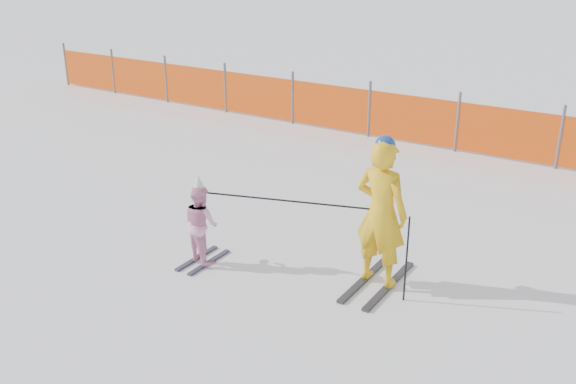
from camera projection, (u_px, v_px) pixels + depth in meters
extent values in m
plane|color=white|center=(268.00, 273.00, 8.52)|extent=(120.00, 120.00, 0.00)
cube|color=black|center=(365.00, 278.00, 8.36)|extent=(0.09, 1.41, 0.04)
cube|color=black|center=(389.00, 285.00, 8.19)|extent=(0.09, 1.41, 0.04)
imported|color=yellow|center=(381.00, 213.00, 7.92)|extent=(0.73, 0.51, 1.90)
sphere|color=navy|center=(385.00, 145.00, 7.59)|extent=(0.25, 0.25, 0.25)
cube|color=black|center=(197.00, 258.00, 8.89)|extent=(0.09, 0.84, 0.03)
cube|color=black|center=(209.00, 262.00, 8.78)|extent=(0.09, 0.84, 0.03)
imported|color=#F7A1CA|center=(201.00, 223.00, 8.63)|extent=(0.63, 0.55, 1.09)
cone|color=silver|center=(199.00, 183.00, 8.42)|extent=(0.19, 0.19, 0.24)
cylinder|color=black|center=(406.00, 259.00, 7.69)|extent=(0.02, 0.02, 1.12)
cylinder|color=black|center=(287.00, 201.00, 8.18)|extent=(2.06, 0.68, 0.02)
cylinder|color=#595960|center=(66.00, 64.00, 19.14)|extent=(0.06, 0.06, 1.25)
cylinder|color=#595960|center=(113.00, 71.00, 18.14)|extent=(0.06, 0.06, 1.25)
cylinder|color=#595960|center=(166.00, 79.00, 17.14)|extent=(0.06, 0.06, 1.25)
cylinder|color=#595960|center=(225.00, 88.00, 16.15)|extent=(0.06, 0.06, 1.25)
cylinder|color=#595960|center=(293.00, 98.00, 15.15)|extent=(0.06, 0.06, 1.25)
cylinder|color=#595960|center=(369.00, 109.00, 14.15)|extent=(0.06, 0.06, 1.25)
cylinder|color=#595960|center=(457.00, 122.00, 13.16)|extent=(0.06, 0.06, 1.25)
cylinder|color=#595960|center=(560.00, 137.00, 12.16)|extent=(0.06, 0.06, 1.25)
cube|color=#E64C0C|center=(303.00, 103.00, 15.03)|extent=(16.60, 0.03, 1.00)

